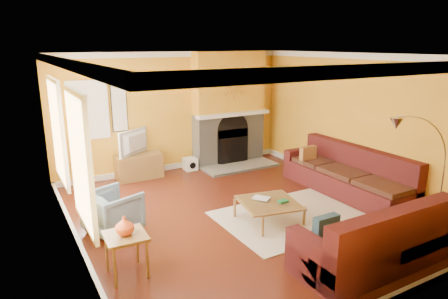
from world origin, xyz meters
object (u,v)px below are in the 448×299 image
media_console (139,166)px  coffee_table (269,212)px  sectional_sofa (322,190)px  armchair (113,212)px  side_table (127,255)px  arc_lamp (419,185)px

media_console → coffee_table: bearing=-70.0°
coffee_table → media_console: size_ratio=0.92×
sectional_sofa → armchair: sectional_sofa is taller
armchair → side_table: bearing=153.5°
media_console → side_table: size_ratio=1.77×
sectional_sofa → coffee_table: sectional_sofa is taller
coffee_table → armchair: armchair is taller
coffee_table → arc_lamp: (1.23, -1.78, 0.81)m
arc_lamp → coffee_table: bearing=124.6°
arc_lamp → media_console: bearing=115.6°
media_console → arc_lamp: 5.59m
coffee_table → side_table: size_ratio=1.63×
coffee_table → arc_lamp: arc_lamp is taller
media_console → side_table: side_table is taller
sectional_sofa → coffee_table: 1.00m
coffee_table → side_table: bearing=-171.1°
side_table → arc_lamp: size_ratio=0.28×
media_console → armchair: armchair is taller
armchair → side_table: 1.31m
coffee_table → side_table: 2.53m
media_console → armchair: bearing=-116.7°
coffee_table → arc_lamp: bearing=-55.4°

